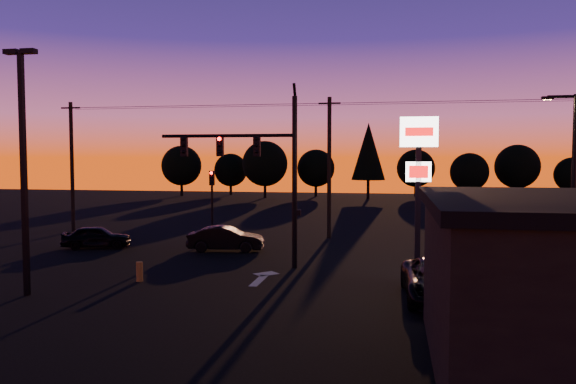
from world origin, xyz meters
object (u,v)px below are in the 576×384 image
pylon_sign (419,164)px  suv_parked (439,281)px  car_mid (226,239)px  traffic_signal_mast (261,163)px  streetlight (571,174)px  parking_lot_light (23,155)px  bollard (140,272)px  secondary_signal (212,195)px  car_left (97,237)px

pylon_sign → suv_parked: size_ratio=1.30×
car_mid → traffic_signal_mast: bearing=-150.7°
streetlight → suv_parked: bearing=-133.8°
parking_lot_light → pylon_sign: size_ratio=1.34×
car_mid → suv_parked: bearing=-137.3°
pylon_sign → bollard: 12.33m
pylon_sign → streetlight: 8.00m
secondary_signal → car_left: size_ratio=1.15×
suv_parked → parking_lot_light: bearing=-175.5°
car_left → car_mid: car_mid is taller
secondary_signal → pylon_sign: bearing=-39.8°
pylon_sign → traffic_signal_mast: bearing=160.6°
bollard → car_left: bearing=129.3°
secondary_signal → car_mid: size_ratio=1.04×
traffic_signal_mast → pylon_sign: 7.52m
traffic_signal_mast → car_mid: 6.52m
car_left → suv_parked: suv_parked is taller
pylon_sign → car_mid: size_ratio=1.63×
suv_parked → car_mid: bearing=137.0°
secondary_signal → streetlight: bearing=-17.6°
traffic_signal_mast → pylon_sign: size_ratio=1.26×
secondary_signal → parking_lot_light: (-2.50, -14.49, 2.41)m
traffic_signal_mast → parking_lot_light: bearing=-136.6°
parking_lot_light → bollard: size_ratio=11.15×
pylon_sign → streetlight: size_ratio=0.85×
suv_parked → traffic_signal_mast: bearing=144.2°
parking_lot_light → bollard: 6.50m
traffic_signal_mast → bollard: traffic_signal_mast is taller
traffic_signal_mast → bollard: 7.42m
pylon_sign → suv_parked: (0.66, -2.52, -4.19)m
secondary_signal → car_left: 7.18m
traffic_signal_mast → parking_lot_light: 10.19m
car_mid → suv_parked: suv_parked is taller
traffic_signal_mast → secondary_signal: (-4.90, 7.49, -2.07)m
secondary_signal → parking_lot_light: parking_lot_light is taller
secondary_signal → parking_lot_light: 14.90m
traffic_signal_mast → car_left: (-10.50, 3.58, -4.29)m
parking_lot_light → car_mid: (4.45, 10.97, -4.58)m
streetlight → bollard: streetlight is taller
bollard → suv_parked: suv_parked is taller
parking_lot_light → suv_parked: parking_lot_light is taller
secondary_signal → car_mid: (1.95, -3.52, -2.18)m
traffic_signal_mast → car_mid: (-2.95, 3.98, -4.25)m
secondary_signal → parking_lot_light: bearing=-99.8°
traffic_signal_mast → car_left: bearing=161.2°
traffic_signal_mast → streetlight: (14.01, 1.51, -0.52)m
pylon_sign → car_mid: (-10.05, 6.47, -4.23)m
car_mid → parking_lot_light: bearing=150.6°
pylon_sign → car_left: size_ratio=1.79×
streetlight → suv_parked: (-6.25, -6.52, -3.69)m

